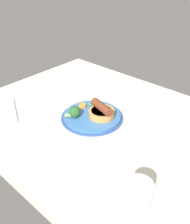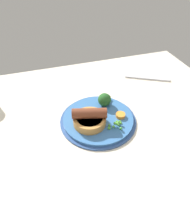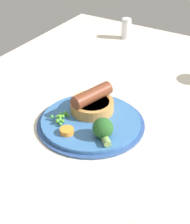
# 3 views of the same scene
# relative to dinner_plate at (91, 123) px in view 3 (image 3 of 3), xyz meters

# --- Properties ---
(dining_table) EXTENTS (1.10, 0.80, 0.03)m
(dining_table) POSITION_rel_dinner_plate_xyz_m (0.06, 0.02, -0.02)
(dining_table) COLOR beige
(dining_table) RESTS_ON ground
(dinner_plate) EXTENTS (0.24, 0.24, 0.01)m
(dinner_plate) POSITION_rel_dinner_plate_xyz_m (0.00, 0.00, 0.00)
(dinner_plate) COLOR #2D4C84
(dinner_plate) RESTS_ON dining_table
(sausage_pudding) EXTENTS (0.11, 0.10, 0.06)m
(sausage_pudding) POSITION_rel_dinner_plate_xyz_m (0.03, 0.01, 0.03)
(sausage_pudding) COLOR #BC8442
(sausage_pudding) RESTS_ON dinner_plate
(pea_pile) EXTENTS (0.05, 0.04, 0.02)m
(pea_pile) POSITION_rel_dinner_plate_xyz_m (-0.04, 0.05, 0.02)
(pea_pile) COLOR #579E2B
(pea_pile) RESTS_ON dinner_plate
(broccoli_floret_far) EXTENTS (0.05, 0.05, 0.04)m
(broccoli_floret_far) POSITION_rel_dinner_plate_xyz_m (-0.04, -0.05, 0.03)
(broccoli_floret_far) COLOR #235623
(broccoli_floret_far) RESTS_ON dinner_plate
(carrot_slice_4) EXTENTS (0.04, 0.04, 0.01)m
(carrot_slice_4) POSITION_rel_dinner_plate_xyz_m (-0.07, 0.01, 0.01)
(carrot_slice_4) COLOR orange
(carrot_slice_4) RESTS_ON dinner_plate
(salt_shaker) EXTENTS (0.03, 0.03, 0.07)m
(salt_shaker) POSITION_rel_dinner_plate_xyz_m (0.48, 0.16, 0.03)
(salt_shaker) COLOR silver
(salt_shaker) RESTS_ON dining_table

